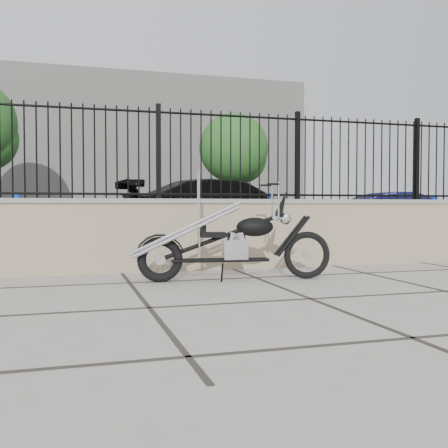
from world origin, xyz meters
The scene contains 12 objects.
ground_plane centered at (0.00, 0.00, 0.00)m, with size 90.00×90.00×0.00m, color #99968E.
parking_lot centered at (0.00, 12.50, 0.00)m, with size 30.00×30.00×0.00m, color black.
retaining_wall centered at (0.00, 2.50, 0.48)m, with size 14.00×0.36×0.96m, color gray.
iron_fence centered at (0.00, 2.50, 1.56)m, with size 14.00×0.08×1.20m, color black.
background_building centered at (0.00, 26.50, 4.00)m, with size 22.00×6.00×8.00m, color beige.
chopper_motorcycle centered at (-0.35, 1.35, 0.65)m, with size 2.15×0.38×1.29m, color black, non-canonical shape.
car_black centered at (1.49, 7.38, 0.74)m, with size 2.07×5.09×1.48m, color black.
car_blue centered at (6.24, 7.30, 0.61)m, with size 1.29×3.69×1.21m, color #0E1136.
bollard_a centered at (-2.92, 4.40, 0.53)m, with size 0.13×0.13×1.07m, color blue.
bollard_b centered at (1.63, 5.10, 0.55)m, with size 0.13×0.13×1.11m, color #0C30B6.
bollard_c centered at (5.25, 4.92, 0.54)m, with size 0.13×0.13×1.08m, color #0E22D7.
tree_right centered at (4.46, 16.40, 3.39)m, with size 2.87×2.87×4.84m.
Camera 1 is at (-2.15, -4.40, 0.87)m, focal length 42.00 mm.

